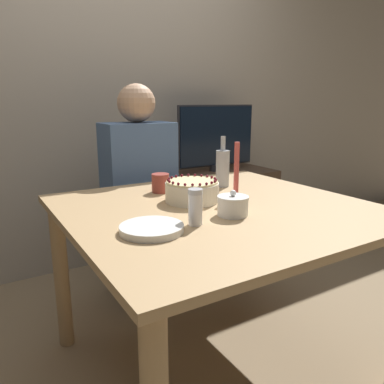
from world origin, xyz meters
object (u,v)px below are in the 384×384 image
Objects in this scene: sugar_shaker at (195,207)px; person_man_blue_shirt at (140,208)px; cake at (192,191)px; candle at (236,176)px; bottle at (223,167)px; sugar_bowl at (233,206)px; tv_monitor at (217,137)px.

person_man_blue_shirt is at bearing 78.59° from sugar_shaker.
cake is 0.21m from candle.
candle is at bearing 103.46° from person_man_blue_shirt.
bottle reaches higher than candle.
tv_monitor reaches higher than sugar_bowl.
sugar_bowl is 0.18m from sugar_shaker.
tv_monitor is (0.96, 1.25, 0.10)m from sugar_shaker.
candle is at bearing -120.57° from tv_monitor.
candle reaches higher than cake.
sugar_shaker is at bearing -134.42° from bottle.
candle is (0.36, 0.23, 0.03)m from sugar_shaker.
sugar_bowl is 0.50m from bottle.
tv_monitor reaches higher than bottle.
cake is 0.93× the size of candle.
sugar_shaker reaches higher than sugar_bowl.
candle is 0.38× the size of tv_monitor.
bottle is 0.20× the size of person_man_blue_shirt.
sugar_shaker is at bearing -173.44° from sugar_bowl.
person_man_blue_shirt is at bearing 103.46° from candle.
person_man_blue_shirt reaches higher than candle.
cake is 1.27m from tv_monitor.
sugar_bowl is 0.94m from person_man_blue_shirt.
person_man_blue_shirt is (0.03, 0.66, -0.24)m from cake.
cake is 1.79× the size of sugar_shaker.
person_man_blue_shirt reaches higher than cake.
sugar_shaker is 0.52× the size of candle.
bottle is (0.26, 0.43, 0.06)m from sugar_bowl.
sugar_shaker is 0.63m from bottle.
candle is (0.18, 0.21, 0.06)m from sugar_bowl.
tv_monitor reaches higher than candle.
bottle is (0.28, 0.17, 0.05)m from cake.
sugar_bowl is (0.02, -0.26, -0.01)m from cake.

